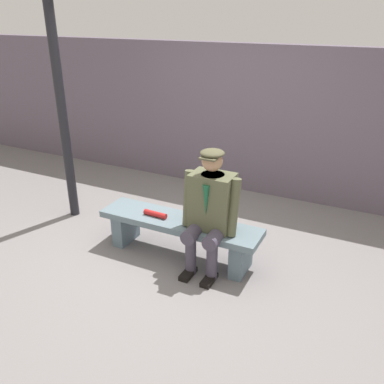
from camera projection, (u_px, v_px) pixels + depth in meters
name	position (u px, v px, depth m)	size (l,w,h in m)	color
ground_plane	(180.00, 255.00, 4.51)	(30.00, 30.00, 0.00)	slate
bench	(180.00, 230.00, 4.38)	(1.77, 0.43, 0.44)	slate
seated_man	(210.00, 207.00, 4.04)	(0.59, 0.57, 1.27)	#54563C
rolled_magazine	(155.00, 214.00, 4.39)	(0.06, 0.06, 0.27)	#B21E1E
stadium_wall	(249.00, 120.00, 5.83)	(12.00, 0.24, 2.06)	#615563
lamp_post	(57.00, 72.00, 4.69)	(0.27, 0.27, 2.86)	black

